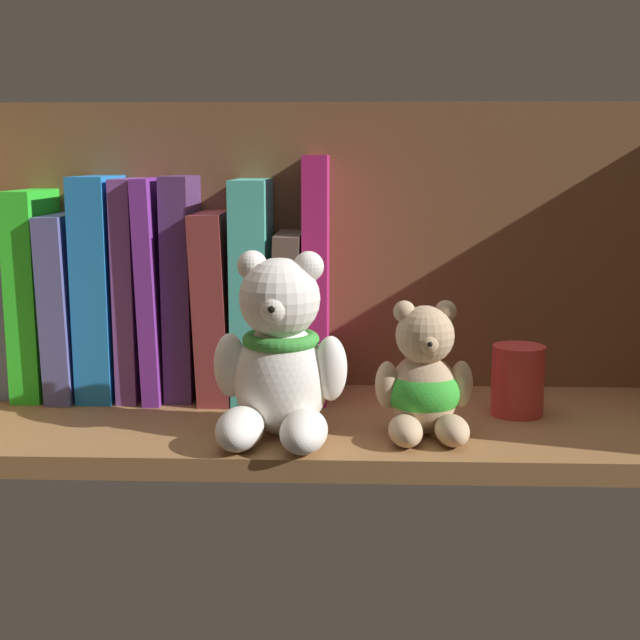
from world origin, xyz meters
TOP-DOWN VIEW (x-y plane):
  - shelf_board at (0.00, 0.00)cm, footprint 78.81×24.62cm
  - shelf_back_panel at (0.00, 12.91)cm, footprint 81.21×1.20cm
  - book_1 at (-33.18, 9.28)cm, footprint 2.28×9.27cm
  - book_2 at (-30.13, 9.28)cm, footprint 3.05×12.68cm
  - book_3 at (-26.80, 9.28)cm, footprint 3.02×13.91cm
  - book_4 at (-23.19, 9.28)cm, footprint 3.60×12.82cm
  - book_5 at (-19.90, 9.28)cm, footprint 2.04×12.52cm
  - book_6 at (-17.54, 9.28)cm, footprint 2.28×13.78cm
  - book_7 at (-14.82, 9.28)cm, footprint 2.78×11.12cm
  - book_8 at (-11.36, 9.28)cm, footprint 3.84×13.88cm
  - book_9 at (-7.52, 9.28)cm, footprint 3.56×13.62cm
  - book_10 at (-4.00, 9.28)cm, footprint 3.11×13.91cm
  - book_11 at (-1.02, 9.28)cm, footprint 2.45×12.11cm
  - teddy_bear_larger at (-3.69, -5.99)cm, footprint 12.15×12.44cm
  - teddy_bear_smaller at (9.13, -5.04)cm, footprint 8.89×9.32cm
  - pillar_candle at (18.67, 1.71)cm, footprint 5.04×5.04cm

SIDE VIEW (x-z plane):
  - shelf_board at x=0.00cm, z-range 0.00..2.00cm
  - pillar_candle at x=18.67cm, z-range 2.00..8.78cm
  - teddy_bear_smaller at x=9.13cm, z-range 0.70..12.82cm
  - teddy_bear_larger at x=-3.69cm, z-range 0.79..17.31cm
  - book_10 at x=-4.00cm, z-range 1.96..19.02cm
  - book_1 at x=-33.18cm, z-range 1.99..20.33cm
  - book_3 at x=-26.80cm, z-range 1.98..20.84cm
  - book_8 at x=-11.36cm, z-range 1.95..21.10cm
  - book_2 at x=-30.13cm, z-range 2.00..23.24cm
  - book_9 at x=-7.52cm, z-range 2.00..24.34cm
  - book_5 at x=-19.90cm, z-range 2.00..24.42cm
  - book_6 at x=-17.54cm, z-range 1.98..24.50cm
  - book_4 at x=-23.19cm, z-range 2.00..24.66cm
  - book_7 at x=-14.82cm, z-range 2.00..24.68cm
  - book_11 at x=-1.02cm, z-range 2.00..26.71cm
  - shelf_back_panel at x=0.00cm, z-range 0.00..32.17cm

